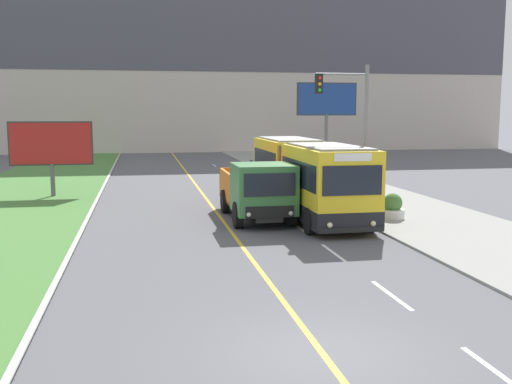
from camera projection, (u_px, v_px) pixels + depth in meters
The scene contains 13 objects.
ground_plane at pixel (323, 354), 11.23m from camera, with size 300.00×300.00×0.00m, color #56565B.
lane_marking_centre at pixel (308, 312), 13.60m from camera, with size 2.88×140.00×0.01m.
apartment_block_background at pixel (168, 39), 68.62m from camera, with size 80.00×8.04×25.53m.
city_bus at pixel (306, 177), 26.84m from camera, with size 2.63×12.20×3.21m.
dump_truck at pixel (259, 192), 24.47m from camera, with size 2.43×6.37×2.48m.
car_distant at pixel (265, 173), 37.52m from camera, with size 1.80×4.30×1.45m.
traffic_light_mast at pixel (352, 123), 24.72m from camera, with size 2.28×0.32×6.43m.
billboard_large at pixel (327, 104), 41.80m from camera, with size 4.29×0.24×6.53m.
billboard_small at pixel (51, 145), 31.76m from camera, with size 4.31×0.24×4.02m.
planter_round_near at pixel (393, 208), 25.01m from camera, with size 1.01×1.01×1.06m.
planter_round_second at pixel (359, 195), 28.70m from camera, with size 1.07×1.07×1.11m.
planter_round_third at pixel (333, 185), 32.39m from camera, with size 0.99×0.99×1.10m.
planter_round_far at pixel (315, 178), 36.12m from camera, with size 1.03×1.03×1.12m.
Camera 1 is at (-3.25, -10.29, 4.52)m, focal length 42.00 mm.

